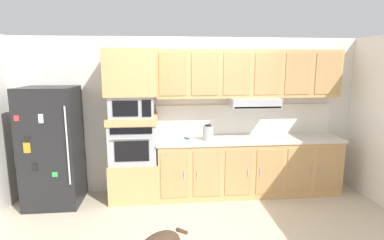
{
  "coord_description": "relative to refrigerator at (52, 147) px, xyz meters",
  "views": [
    {
      "loc": [
        -0.47,
        -3.84,
        2.08
      ],
      "look_at": [
        -0.06,
        0.37,
        1.3
      ],
      "focal_mm": 28.43,
      "sensor_mm": 36.0,
      "label": 1
    }
  ],
  "objects": [
    {
      "name": "ground_plane",
      "position": [
        2.1,
        -0.68,
        -0.88
      ],
      "size": [
        9.6,
        9.6,
        0.0
      ],
      "primitive_type": "plane",
      "color": "beige"
    },
    {
      "name": "back_kitchen_wall",
      "position": [
        2.1,
        0.43,
        0.37
      ],
      "size": [
        6.2,
        0.12,
        2.5
      ],
      "primitive_type": "cube",
      "color": "silver",
      "rests_on": "ground"
    },
    {
      "name": "refrigerator",
      "position": [
        0.0,
        0.0,
        0.0
      ],
      "size": [
        0.76,
        0.73,
        1.76
      ],
      "color": "black",
      "rests_on": "ground"
    },
    {
      "name": "oven_base_cabinet",
      "position": [
        1.18,
        0.07,
        -0.58
      ],
      "size": [
        0.74,
        0.62,
        0.6
      ],
      "primitive_type": "cube",
      "color": "tan",
      "rests_on": "ground"
    },
    {
      "name": "built_in_oven",
      "position": [
        1.18,
        0.07,
        0.02
      ],
      "size": [
        0.7,
        0.62,
        0.6
      ],
      "color": "#A8AAAF",
      "rests_on": "oven_base_cabinet"
    },
    {
      "name": "appliance_mid_shelf",
      "position": [
        1.18,
        0.07,
        0.37
      ],
      "size": [
        0.74,
        0.62,
        0.1
      ],
      "primitive_type": "cube",
      "color": "tan",
      "rests_on": "built_in_oven"
    },
    {
      "name": "microwave",
      "position": [
        1.18,
        0.07,
        0.58
      ],
      "size": [
        0.64,
        0.54,
        0.32
      ],
      "color": "#A8AAAF",
      "rests_on": "appliance_mid_shelf"
    },
    {
      "name": "appliance_upper_cabinet",
      "position": [
        1.18,
        0.07,
        1.08
      ],
      "size": [
        0.74,
        0.62,
        0.68
      ],
      "primitive_type": "cube",
      "color": "tan",
      "rests_on": "microwave"
    },
    {
      "name": "lower_cabinet_run",
      "position": [
        3.0,
        0.07,
        -0.44
      ],
      "size": [
        2.9,
        0.63,
        0.88
      ],
      "color": "tan",
      "rests_on": "ground"
    },
    {
      "name": "countertop_slab",
      "position": [
        3.0,
        0.07,
        0.02
      ],
      "size": [
        2.94,
        0.64,
        0.04
      ],
      "primitive_type": "cube",
      "color": "beige",
      "rests_on": "lower_cabinet_run"
    },
    {
      "name": "backsplash_panel",
      "position": [
        3.0,
        0.36,
        0.29
      ],
      "size": [
        2.94,
        0.02,
        0.5
      ],
      "primitive_type": "cube",
      "color": "white",
      "rests_on": "countertop_slab"
    },
    {
      "name": "upper_cabinet_with_hood",
      "position": [
        3.0,
        0.19,
        1.02
      ],
      "size": [
        2.9,
        0.48,
        0.88
      ],
      "color": "tan",
      "rests_on": "backsplash_panel"
    },
    {
      "name": "screwdriver",
      "position": [
        2.01,
        0.11,
        0.05
      ],
      "size": [
        0.17,
        0.17,
        0.03
      ],
      "color": "blue",
      "rests_on": "countertop_slab"
    },
    {
      "name": "electric_kettle",
      "position": [
        2.32,
        0.02,
        0.15
      ],
      "size": [
        0.17,
        0.17,
        0.24
      ],
      "color": "#A8AAAF",
      "rests_on": "countertop_slab"
    }
  ]
}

